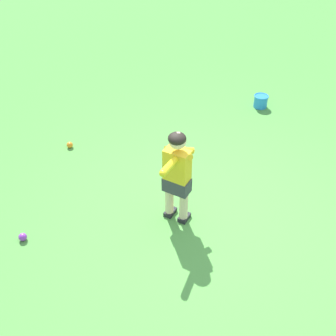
{
  "coord_description": "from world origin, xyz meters",
  "views": [
    {
      "loc": [
        -1.42,
        -2.97,
        3.23
      ],
      "look_at": [
        -0.36,
        0.45,
        0.45
      ],
      "focal_mm": 45.71,
      "sensor_mm": 36.0,
      "label": 1
    }
  ],
  "objects_px": {
    "child_batter": "(177,170)",
    "play_ball_by_bucket": "(23,237)",
    "toy_bucket": "(261,101)",
    "play_ball_far_left": "(70,145)"
  },
  "relations": [
    {
      "from": "child_batter",
      "to": "play_ball_by_bucket",
      "type": "distance_m",
      "value": 1.7
    },
    {
      "from": "toy_bucket",
      "to": "play_ball_far_left",
      "type": "bearing_deg",
      "value": -175.38
    },
    {
      "from": "play_ball_far_left",
      "to": "toy_bucket",
      "type": "xyz_separation_m",
      "value": [
        2.88,
        0.23,
        0.06
      ]
    },
    {
      "from": "play_ball_by_bucket",
      "to": "toy_bucket",
      "type": "relative_size",
      "value": 0.39
    },
    {
      "from": "child_batter",
      "to": "toy_bucket",
      "type": "distance_m",
      "value": 2.77
    },
    {
      "from": "toy_bucket",
      "to": "play_ball_by_bucket",
      "type": "bearing_deg",
      "value": -153.81
    },
    {
      "from": "play_ball_by_bucket",
      "to": "play_ball_far_left",
      "type": "bearing_deg",
      "value": 66.53
    },
    {
      "from": "play_ball_far_left",
      "to": "play_ball_by_bucket",
      "type": "relative_size",
      "value": 0.97
    },
    {
      "from": "play_ball_by_bucket",
      "to": "toy_bucket",
      "type": "xyz_separation_m",
      "value": [
        3.53,
        1.74,
        0.06
      ]
    },
    {
      "from": "child_batter",
      "to": "toy_bucket",
      "type": "height_order",
      "value": "child_batter"
    }
  ]
}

